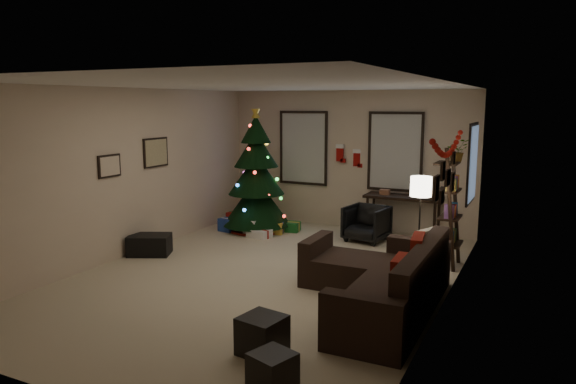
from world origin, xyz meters
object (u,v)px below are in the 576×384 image
object	(u,v)px
desk_chair	(366,223)
christmas_tree	(256,179)
bookshelf	(451,209)
desk	(403,201)
sofa	(384,284)

from	to	relation	value
desk_chair	christmas_tree	bearing A→B (deg)	-167.09
bookshelf	desk	bearing A→B (deg)	125.71
desk	sofa	bearing A→B (deg)	-79.48
christmas_tree	desk	bearing A→B (deg)	16.73
desk	desk_chair	world-z (taller)	desk
desk_chair	bookshelf	size ratio (longest dim) A/B	0.36
christmas_tree	desk_chair	distance (m)	2.28
christmas_tree	desk_chair	size ratio (longest dim) A/B	3.72
desk_chair	sofa	bearing A→B (deg)	-59.38
christmas_tree	desk_chair	xyz separation A→B (m)	(2.17, 0.15, -0.68)
christmas_tree	desk	world-z (taller)	christmas_tree
sofa	desk	xyz separation A→B (m)	(-0.66, 3.53, 0.39)
desk	bookshelf	bearing A→B (deg)	-54.29
desk	desk_chair	bearing A→B (deg)	-126.97
christmas_tree	desk_chair	world-z (taller)	christmas_tree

